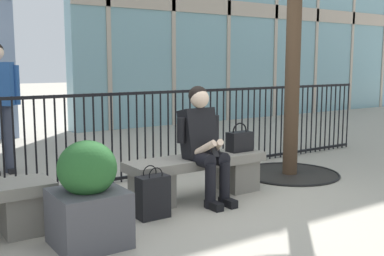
# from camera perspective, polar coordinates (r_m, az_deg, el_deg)

# --- Properties ---
(ground_plane) EXTENTS (60.00, 60.00, 0.00)m
(ground_plane) POSITION_cam_1_polar(r_m,az_deg,el_deg) (5.14, 0.63, -8.44)
(ground_plane) COLOR #A8A091
(stone_bench) EXTENTS (1.60, 0.44, 0.45)m
(stone_bench) POSITION_cam_1_polar(r_m,az_deg,el_deg) (5.07, 0.64, -5.50)
(stone_bench) COLOR gray
(stone_bench) RESTS_ON ground
(seated_person_with_phone) EXTENTS (0.52, 0.66, 1.21)m
(seated_person_with_phone) POSITION_cam_1_polar(r_m,az_deg,el_deg) (4.88, 1.38, -1.48)
(seated_person_with_phone) COLOR black
(seated_person_with_phone) RESTS_ON ground
(handbag_on_bench) EXTENTS (0.29, 0.16, 0.33)m
(handbag_on_bench) POSITION_cam_1_polar(r_m,az_deg,el_deg) (5.35, 5.82, -1.58)
(handbag_on_bench) COLOR black
(handbag_on_bench) RESTS_ON stone_bench
(shopping_bag) EXTENTS (0.30, 0.16, 0.50)m
(shopping_bag) POSITION_cam_1_polar(r_m,az_deg,el_deg) (4.44, -4.77, -8.33)
(shopping_bag) COLOR black
(shopping_bag) RESTS_ON ground
(plaza_railing) EXTENTS (7.80, 0.04, 1.10)m
(plaza_railing) POSITION_cam_1_polar(r_m,az_deg,el_deg) (5.90, -5.25, -0.79)
(plaza_railing) COLOR black
(plaza_railing) RESTS_ON ground
(planter) EXTENTS (0.55, 0.55, 0.85)m
(planter) POSITION_cam_1_polar(r_m,az_deg,el_deg) (3.83, -12.55, -8.27)
(planter) COLOR #4C4C51
(planter) RESTS_ON ground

